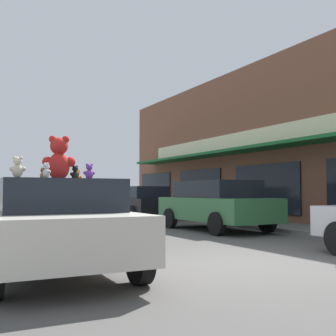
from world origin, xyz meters
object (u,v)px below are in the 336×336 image
Objects in this scene: teddy_bear_brown at (43,174)px; parked_car_far_center at (216,204)px; teddy_bear_black at (75,173)px; teddy_bear_purple at (89,172)px; teddy_bear_cream at (18,167)px; teddy_bear_giant at (59,159)px; parked_car_far_right at (139,201)px; plush_art_car at (53,223)px; teddy_bear_orange at (77,176)px; teddy_bear_white at (46,171)px.

parked_car_far_center is (6.53, 4.54, -0.69)m from teddy_bear_brown.
teddy_bear_black is 0.66m from teddy_bear_purple.
teddy_bear_cream is 1.36× the size of teddy_bear_brown.
teddy_bear_giant is 0.16× the size of parked_car_far_center.
teddy_bear_cream is at bearing 17.39° from teddy_bear_purple.
teddy_bear_black is 0.87× the size of teddy_bear_cream.
teddy_bear_giant is 12.72m from parked_car_far_right.
teddy_bear_brown is at bearing -56.23° from teddy_bear_purple.
teddy_bear_orange is at bearing 58.16° from plush_art_car.
teddy_bear_giant reaches higher than teddy_bear_black.
teddy_bear_giant reaches higher than parked_car_far_center.
parked_car_far_center is at bearing -79.02° from teddy_bear_brown.
teddy_bear_white is 1.20m from teddy_bear_black.
teddy_bear_white is 1.94m from teddy_bear_orange.
plush_art_car is 0.89m from teddy_bear_brown.
teddy_bear_cream is 1.27m from teddy_bear_brown.
teddy_bear_orange is (0.52, 0.73, -0.25)m from teddy_bear_giant.
teddy_bear_brown is (-0.08, 0.43, 0.78)m from plush_art_car.
plush_art_car is 1.26m from teddy_bear_cream.
teddy_bear_giant is 1.09m from teddy_bear_white.
teddy_bear_giant reaches higher than teddy_bear_white.
plush_art_car is 18.71× the size of teddy_bear_brown.
teddy_bear_purple is (0.71, 0.33, 0.01)m from teddy_bear_white.
teddy_bear_white reaches higher than parked_car_far_right.
teddy_bear_black reaches higher than teddy_bear_purple.
teddy_bear_purple is 0.98m from teddy_bear_brown.
teddy_bear_white is 8.83m from parked_car_far_center.
parked_car_far_right is (7.09, 11.96, -0.77)m from teddy_bear_cream.
teddy_bear_white is at bearing -109.04° from plush_art_car.
plush_art_car is at bearing -112.11° from teddy_bear_cream.
teddy_bear_brown is 7.98m from parked_car_far_center.
teddy_bear_brown is at bearing -45.27° from teddy_bear_black.
teddy_bear_purple is at bearing 133.23° from teddy_bear_giant.
plush_art_car is 1.07m from teddy_bear_giant.
teddy_bear_cream is at bearing 64.39° from teddy_bear_white.
teddy_bear_purple is (0.31, -0.65, -0.23)m from teddy_bear_giant.
teddy_bear_orange is 7.07m from parked_car_far_center.
plush_art_car is 12.97m from parked_car_far_right.
teddy_bear_orange is (0.92, 1.71, 0.00)m from teddy_bear_white.
teddy_bear_brown is (-0.52, 0.83, -0.01)m from teddy_bear_purple.
teddy_bear_purple is 1.14× the size of teddy_bear_brown.
parked_car_far_right is at bearing -107.34° from teddy_bear_orange.
teddy_bear_giant is 0.93m from teddy_bear_orange.
teddy_bear_purple is (1.09, 0.31, -0.02)m from teddy_bear_cream.
parked_car_far_right is (6.32, 11.00, -0.98)m from teddy_bear_giant.
teddy_bear_cream is 0.06× the size of parked_car_far_center.
parked_car_far_right is (6.72, 11.98, -0.73)m from teddy_bear_white.
plush_art_car is 0.90× the size of parked_car_far_right.
teddy_bear_purple is (0.04, -0.66, -0.00)m from teddy_bear_black.
teddy_bear_purple is at bearing -117.28° from parked_car_far_right.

